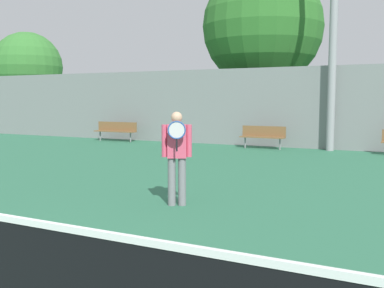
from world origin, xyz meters
The scene contains 6 objects.
tennis_player centered at (0.61, 4.50, 0.94)m, with size 0.52×0.50×1.68m.
bench_courtside_near centered at (-7.77, 14.10, 0.54)m, with size 2.10×0.40×0.86m.
bench_adjacent_court centered at (-0.88, 14.10, 0.54)m, with size 1.72×0.40×0.86m.
back_fence centered at (0.00, 14.92, 1.57)m, with size 32.81×0.06×3.14m.
tree_green_tall centered at (-17.76, 18.49, 3.91)m, with size 4.31×4.31×6.08m.
tree_green_broad centered at (-2.19, 17.89, 5.19)m, with size 5.53×5.53×7.97m.
Camera 1 is at (4.39, -2.42, 1.90)m, focal length 42.00 mm.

